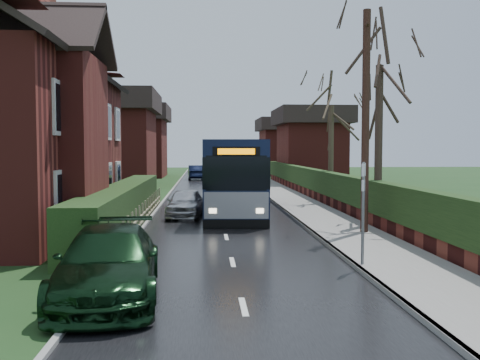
{
  "coord_description": "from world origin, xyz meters",
  "views": [
    {
      "loc": [
        -0.73,
        -15.96,
        3.02
      ],
      "look_at": [
        0.65,
        4.74,
        1.8
      ],
      "focal_mm": 40.0,
      "sensor_mm": 36.0,
      "label": 1
    }
  ],
  "objects": [
    {
      "name": "picket_fence",
      "position": [
        -3.15,
        5.0,
        0.45
      ],
      "size": [
        0.1,
        16.0,
        0.9
      ],
      "primitive_type": null,
      "color": "#9B9169",
      "rests_on": "ground"
    },
    {
      "name": "car_distant",
      "position": [
        -1.53,
        35.99,
        0.7
      ],
      "size": [
        1.75,
        4.36,
        1.41
      ],
      "primitive_type": "imported",
      "rotation": [
        0.0,
        0.0,
        3.2
      ],
      "color": "black",
      "rests_on": "ground"
    },
    {
      "name": "bus",
      "position": [
        0.8,
        9.3,
        1.67
      ],
      "size": [
        3.22,
        11.22,
        3.37
      ],
      "rotation": [
        0.0,
        0.0,
        -0.06
      ],
      "color": "black",
      "rests_on": "ground"
    },
    {
      "name": "pavement",
      "position": [
        4.25,
        10.0,
        0.07
      ],
      "size": [
        2.5,
        100.0,
        0.14
      ],
      "primitive_type": "cube",
      "color": "slate",
      "rests_on": "ground"
    },
    {
      "name": "tree_right_far",
      "position": [
        6.15,
        12.73,
        5.71
      ],
      "size": [
        3.96,
        3.96,
        7.65
      ],
      "color": "#3C3023",
      "rests_on": "ground"
    },
    {
      "name": "road",
      "position": [
        0.0,
        10.0,
        0.01
      ],
      "size": [
        6.0,
        100.0,
        0.02
      ],
      "primitive_type": "cube",
      "color": "black",
      "rests_on": "ground"
    },
    {
      "name": "tree_house_side",
      "position": [
        -12.92,
        18.0,
        6.74
      ],
      "size": [
        3.97,
        3.97,
        9.02
      ],
      "color": "#3B2C22",
      "rests_on": "ground"
    },
    {
      "name": "bus_stop_sign",
      "position": [
        3.2,
        -3.0,
        1.77
      ],
      "size": [
        0.21,
        0.39,
        2.69
      ],
      "rotation": [
        0.0,
        0.0,
        -0.4
      ],
      "color": "slate",
      "rests_on": "ground"
    },
    {
      "name": "telegraph_pole",
      "position": [
        4.8,
        2.12,
        3.92
      ],
      "size": [
        0.31,
        0.99,
        7.74
      ],
      "rotation": [
        0.0,
        0.0,
        -0.23
      ],
      "color": "black",
      "rests_on": "ground"
    },
    {
      "name": "kerb_left",
      "position": [
        -3.05,
        10.0,
        0.05
      ],
      "size": [
        0.12,
        100.0,
        0.1
      ],
      "primitive_type": "cube",
      "color": "gray",
      "rests_on": "ground"
    },
    {
      "name": "ground",
      "position": [
        0.0,
        0.0,
        0.0
      ],
      "size": [
        140.0,
        140.0,
        0.0
      ],
      "primitive_type": "plane",
      "color": "#23401B",
      "rests_on": "ground"
    },
    {
      "name": "car_green",
      "position": [
        -2.67,
        -5.13,
        0.7
      ],
      "size": [
        2.33,
        4.99,
        1.41
      ],
      "primitive_type": "imported",
      "rotation": [
        0.0,
        0.0,
        0.07
      ],
      "color": "black",
      "rests_on": "ground"
    },
    {
      "name": "right_wall_hedge",
      "position": [
        5.8,
        10.0,
        1.02
      ],
      "size": [
        0.6,
        50.0,
        1.8
      ],
      "color": "maroon",
      "rests_on": "ground"
    },
    {
      "name": "front_hedge",
      "position": [
        -3.9,
        5.0,
        0.8
      ],
      "size": [
        1.2,
        16.0,
        1.6
      ],
      "primitive_type": "cube",
      "color": "black",
      "rests_on": "ground"
    },
    {
      "name": "car_silver",
      "position": [
        -1.57,
        7.57,
        0.63
      ],
      "size": [
        1.75,
        3.8,
        1.26
      ],
      "primitive_type": "imported",
      "rotation": [
        0.0,
        0.0,
        -0.07
      ],
      "color": "silver",
      "rests_on": "ground"
    },
    {
      "name": "kerb_right",
      "position": [
        3.05,
        10.0,
        0.07
      ],
      "size": [
        0.12,
        100.0,
        0.14
      ],
      "primitive_type": "cube",
      "color": "gray",
      "rests_on": "ground"
    },
    {
      "name": "tree_right_near",
      "position": [
        6.0,
        4.33,
        6.64
      ],
      "size": [
        4.12,
        4.12,
        8.89
      ],
      "color": "#32251D",
      "rests_on": "ground"
    }
  ]
}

